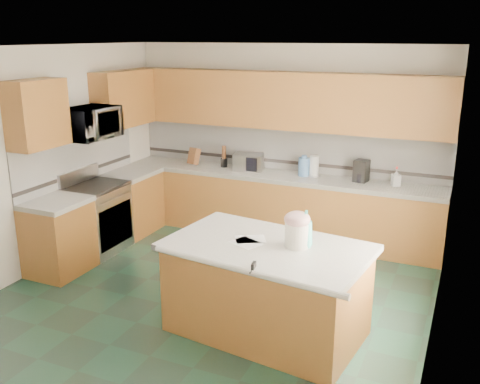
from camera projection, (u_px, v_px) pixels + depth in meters
The scene contains 52 objects.
floor at pixel (215, 293), 6.05m from camera, with size 4.60×4.60×0.00m, color black.
ceiling at pixel (212, 47), 5.29m from camera, with size 4.60×4.60×0.00m, color white.
wall_back at pixel (286, 140), 7.70m from camera, with size 4.60×0.04×2.70m, color silver.
wall_front at pixel (62, 259), 3.63m from camera, with size 4.60×0.04×2.70m, color silver.
wall_left at pixel (45, 158), 6.57m from camera, with size 0.04×4.60×2.70m, color silver.
wall_right at pixel (446, 205), 4.77m from camera, with size 0.04×4.60×2.70m, color silver.
back_base_cab at pixel (277, 207), 7.68m from camera, with size 4.60×0.60×0.86m, color #5C3614.
back_countertop at pixel (277, 176), 7.55m from camera, with size 4.60×0.64×0.06m, color white.
back_upper_cab at pixel (282, 100), 7.37m from camera, with size 4.60×0.33×0.78m, color #5C3614.
back_backsplash at pixel (285, 148), 7.71m from camera, with size 4.60×0.02×0.63m, color silver.
back_accent_band at pixel (284, 162), 7.76m from camera, with size 4.60×0.01×0.05m, color black.
left_base_cab_rear at pixel (132, 204), 7.84m from camera, with size 0.60×0.82×0.86m, color #5C3614.
left_counter_rear at pixel (130, 173), 7.71m from camera, with size 0.64×0.82×0.06m, color white.
left_base_cab_front at pixel (59, 239), 6.49m from camera, with size 0.60×0.72×0.86m, color #5C3614.
left_counter_front at pixel (55, 203), 6.36m from camera, with size 0.64×0.72×0.06m, color white.
left_backsplash at pixel (78, 159), 7.07m from camera, with size 0.02×2.30×0.63m, color silver.
left_accent_band at pixel (79, 173), 7.12m from camera, with size 0.01×2.30×0.05m, color black.
left_upper_cab_rear at pixel (123, 99), 7.58m from camera, with size 0.33×1.09×0.78m, color #5C3614.
left_upper_cab_front at pixel (37, 114), 6.12m from camera, with size 0.33×0.72×0.78m, color #5C3614.
range_body at pixel (98, 219), 7.14m from camera, with size 0.60×0.76×0.88m, color #B7B7BC.
range_oven_door at pixel (116, 225), 7.04m from camera, with size 0.02×0.68×0.55m, color black.
range_cooktop at pixel (95, 186), 7.01m from camera, with size 0.62×0.78×0.04m, color black.
range_handle at pixel (116, 198), 6.92m from camera, with size 0.02×0.02×0.66m, color #B7B7BC.
range_backguard at pixel (78, 175), 7.08m from camera, with size 0.06×0.76×0.18m, color #B7B7BC.
microwave at pixel (90, 123), 6.77m from camera, with size 0.73×0.50×0.41m, color #B7B7BC.
island_base at pixel (267, 292), 5.16m from camera, with size 1.78×1.02×0.86m, color #5C3614.
island_top at pixel (267, 247), 5.03m from camera, with size 1.88×1.12×0.06m, color white.
island_bullnose at pixel (244, 271), 4.53m from camera, with size 0.06×0.06×1.88m, color white.
treat_jar at pixel (297, 235), 4.93m from camera, with size 0.22×0.22×0.23m, color white.
treat_jar_lid at pixel (297, 219), 4.89m from camera, with size 0.24×0.24×0.15m, color #D9A1A1.
treat_jar_knob at pixel (297, 214), 4.87m from camera, with size 0.03×0.03×0.08m, color tan.
treat_jar_knob_end_l at pixel (293, 214), 4.89m from camera, with size 0.04×0.04×0.04m, color tan.
treat_jar_knob_end_r at pixel (302, 215), 4.86m from camera, with size 0.04×0.04×0.04m, color tan.
soap_bottle_island at pixel (306, 229), 4.92m from camera, with size 0.13×0.14×0.35m, color #46BCAF.
paper_sheet_a at pixel (250, 239), 5.14m from camera, with size 0.29×0.22×0.00m, color white.
paper_sheet_b at pixel (246, 243), 5.05m from camera, with size 0.29×0.21×0.00m, color white.
clamp_body at pixel (254, 267), 4.51m from camera, with size 0.03×0.09×0.08m, color black.
clamp_handle at pixel (251, 272), 4.47m from camera, with size 0.01×0.01×0.06m, color black.
knife_block at pixel (194, 156), 8.08m from camera, with size 0.14×0.11×0.25m, color #472814.
utensil_crock at pixel (224, 163), 7.94m from camera, with size 0.10×0.10×0.13m, color black.
utensil_bundle at pixel (224, 152), 7.89m from camera, with size 0.06×0.06×0.19m, color #472814.
toaster_oven at pixel (248, 162), 7.74m from camera, with size 0.41×0.28×0.24m, color #B7B7BC.
toaster_oven_door at pixel (245, 164), 7.62m from camera, with size 0.37×0.01×0.20m, color black.
paper_towel at pixel (314, 166), 7.40m from camera, with size 0.13×0.13×0.29m, color white.
paper_towel_base at pixel (314, 176), 7.44m from camera, with size 0.19×0.19×0.01m, color #B7B7BC.
water_jug at pixel (304, 167), 7.42m from camera, with size 0.16×0.16×0.26m, color #507CB3.
water_jug_neck at pixel (304, 157), 7.38m from camera, with size 0.07×0.07×0.04m, color #507CB3.
coffee_maker at pixel (361, 171), 7.12m from camera, with size 0.17×0.19×0.29m, color black.
coffee_carafe at pixel (360, 178), 7.11m from camera, with size 0.12×0.12×0.12m, color black.
soap_bottle_back at pixel (396, 177), 6.93m from camera, with size 0.10×0.10×0.22m, color white.
soap_back_cap at pixel (397, 168), 6.89m from camera, with size 0.02×0.02×0.03m, color red.
window_light_proxy at pixel (443, 195), 4.56m from camera, with size 0.02×1.40×1.10m, color white.
Camera 1 is at (2.47, -4.90, 2.82)m, focal length 40.00 mm.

